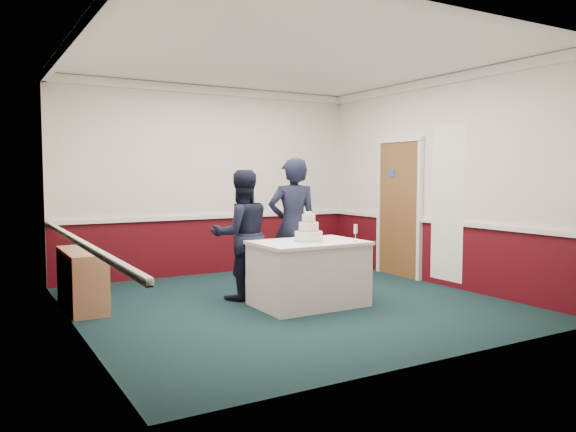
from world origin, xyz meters
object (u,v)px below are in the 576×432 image
champagne_flute (356,230)px  person_woman (293,226)px  sideboard (82,279)px  cake_table (308,273)px  wedding_cake (309,232)px  cake_knife (315,243)px  person_man (242,235)px

champagne_flute → person_woman: (-0.34, 0.93, -0.02)m
sideboard → cake_table: size_ratio=0.91×
wedding_cake → cake_knife: bearing=-98.5°
sideboard → person_woman: (2.59, -0.57, 0.56)m
cake_knife → cake_table: bearing=67.3°
sideboard → cake_knife: cake_knife is taller
cake_table → cake_knife: cake_knife is taller
person_woman → champagne_flute: bearing=125.3°
sideboard → person_woman: 2.71m
wedding_cake → cake_knife: wedding_cake is taller
cake_table → person_woman: 0.84m
sideboard → person_man: bearing=-14.8°
champagne_flute → person_woman: person_woman is taller
wedding_cake → cake_table: bearing=-90.0°
person_man → person_woman: (0.71, -0.08, 0.08)m
cake_table → person_woman: (0.16, 0.65, 0.51)m
cake_knife → person_man: bearing=105.3°
wedding_cake → person_woman: 0.67m
cake_knife → person_woman: person_woman is taller
cake_table → champagne_flute: (0.50, -0.28, 0.53)m
cake_table → wedding_cake: 0.50m
cake_knife → champagne_flute: 0.55m
wedding_cake → person_man: 0.92m
wedding_cake → person_man: (-0.55, 0.73, -0.07)m
champagne_flute → person_man: bearing=136.3°
cake_knife → person_woman: size_ratio=0.12×
cake_knife → person_man: 1.07m
sideboard → wedding_cake: size_ratio=3.30×
person_man → person_woman: size_ratio=0.91×
cake_table → person_woman: person_woman is taller
sideboard → cake_knife: bearing=-30.7°
cake_table → champagne_flute: bearing=-29.2°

